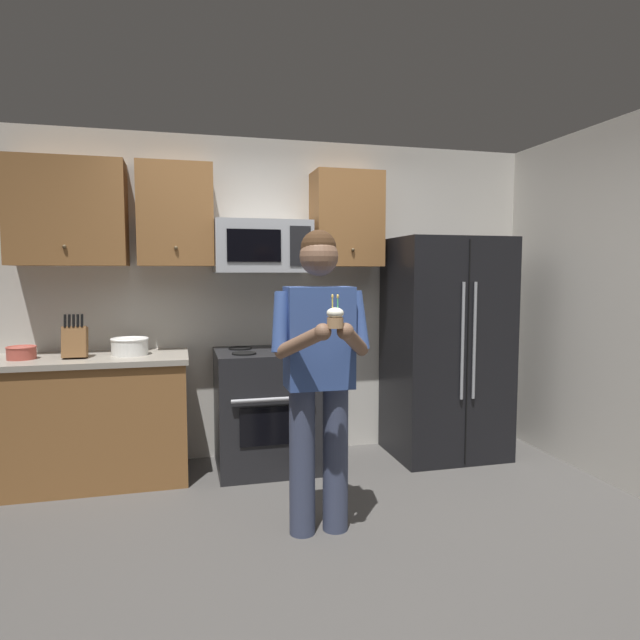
% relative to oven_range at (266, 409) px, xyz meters
% --- Properties ---
extents(ground_plane, '(6.00, 6.00, 0.00)m').
position_rel_oven_range_xyz_m(ground_plane, '(0.15, -1.36, -0.46)').
color(ground_plane, '#474442').
extents(wall_back, '(4.40, 0.10, 2.60)m').
position_rel_oven_range_xyz_m(wall_back, '(0.15, 0.39, 0.84)').
color(wall_back, beige).
rests_on(wall_back, ground).
extents(wall_right, '(0.10, 4.40, 2.60)m').
position_rel_oven_range_xyz_m(wall_right, '(2.40, -1.06, 0.84)').
color(wall_right, beige).
rests_on(wall_right, ground).
extents(oven_range, '(0.76, 0.70, 0.93)m').
position_rel_oven_range_xyz_m(oven_range, '(0.00, 0.00, 0.00)').
color(oven_range, black).
rests_on(oven_range, ground).
extents(microwave, '(0.74, 0.41, 0.40)m').
position_rel_oven_range_xyz_m(microwave, '(0.00, 0.12, 1.26)').
color(microwave, '#9EA0A5').
extents(refrigerator, '(0.90, 0.75, 1.80)m').
position_rel_oven_range_xyz_m(refrigerator, '(1.50, -0.04, 0.44)').
color(refrigerator, black).
rests_on(refrigerator, ground).
extents(cabinet_row_upper, '(2.78, 0.36, 0.76)m').
position_rel_oven_range_xyz_m(cabinet_row_upper, '(-0.57, 0.17, 1.49)').
color(cabinet_row_upper, brown).
extents(counter_left, '(1.44, 0.66, 0.92)m').
position_rel_oven_range_xyz_m(counter_left, '(-1.30, 0.02, 0.00)').
color(counter_left, brown).
rests_on(counter_left, ground).
extents(knife_block, '(0.16, 0.15, 0.32)m').
position_rel_oven_range_xyz_m(knife_block, '(-1.35, -0.03, 0.57)').
color(knife_block, brown).
rests_on(knife_block, counter_left).
extents(bowl_large_white, '(0.27, 0.27, 0.12)m').
position_rel_oven_range_xyz_m(bowl_large_white, '(-0.99, 0.03, 0.52)').
color(bowl_large_white, white).
rests_on(bowl_large_white, counter_left).
extents(bowl_small_colored, '(0.20, 0.20, 0.09)m').
position_rel_oven_range_xyz_m(bowl_small_colored, '(-1.71, 0.00, 0.51)').
color(bowl_small_colored, '#B24C3F').
rests_on(bowl_small_colored, counter_left).
extents(person, '(0.60, 0.48, 1.76)m').
position_rel_oven_range_xyz_m(person, '(0.14, -1.15, 0.53)').
color(person, '#383F59').
rests_on(person, ground).
extents(cupcake, '(0.09, 0.09, 0.17)m').
position_rel_oven_range_xyz_m(cupcake, '(0.14, -1.48, 0.83)').
color(cupcake, '#A87F56').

